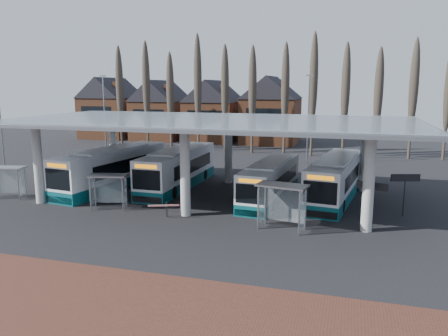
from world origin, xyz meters
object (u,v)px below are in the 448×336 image
(shelter_2, at_px, (283,196))
(bus_2, at_px, (271,181))
(bus_0, at_px, (113,169))
(shelter_1, at_px, (109,184))
(bus_3, at_px, (336,179))
(bus_1, at_px, (178,169))
(shelter_0, at_px, (8,175))

(shelter_2, bearing_deg, bus_2, 116.87)
(bus_0, distance_m, shelter_2, 17.72)
(bus_0, xyz_separation_m, shelter_1, (3.18, -6.08, 0.17))
(bus_0, xyz_separation_m, bus_3, (19.10, 1.43, -0.08))
(bus_1, distance_m, bus_3, 13.67)
(shelter_1, bearing_deg, shelter_0, 162.18)
(bus_2, bearing_deg, bus_0, -175.98)
(bus_1, bearing_deg, bus_3, -1.31)
(shelter_1, bearing_deg, bus_2, 13.77)
(bus_2, height_order, shelter_1, bus_2)
(bus_1, height_order, bus_2, bus_1)
(bus_2, xyz_separation_m, shelter_0, (-20.31, -5.52, 0.42))
(bus_2, distance_m, shelter_1, 12.47)
(bus_3, bearing_deg, shelter_2, -100.96)
(bus_3, bearing_deg, bus_2, -155.27)
(shelter_2, bearing_deg, shelter_0, -173.34)
(shelter_2, bearing_deg, bus_0, 166.71)
(shelter_1, height_order, shelter_2, shelter_2)
(bus_1, distance_m, shelter_0, 13.84)
(bus_0, bearing_deg, bus_3, 12.68)
(bus_0, distance_m, shelter_1, 6.87)
(shelter_1, bearing_deg, bus_1, 59.20)
(shelter_2, bearing_deg, bus_1, 150.51)
(bus_1, bearing_deg, shelter_2, -39.75)
(bus_0, xyz_separation_m, bus_2, (14.11, -0.09, -0.25))
(shelter_1, bearing_deg, bus_0, 102.68)
(shelter_0, bearing_deg, bus_3, 3.09)
(bus_0, relative_size, bus_3, 1.05)
(bus_1, xyz_separation_m, shelter_2, (10.73, -9.09, 0.47))
(shelter_0, xyz_separation_m, shelter_2, (22.37, -1.61, 0.24))
(bus_0, distance_m, bus_1, 5.75)
(bus_3, distance_m, shelter_0, 26.26)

